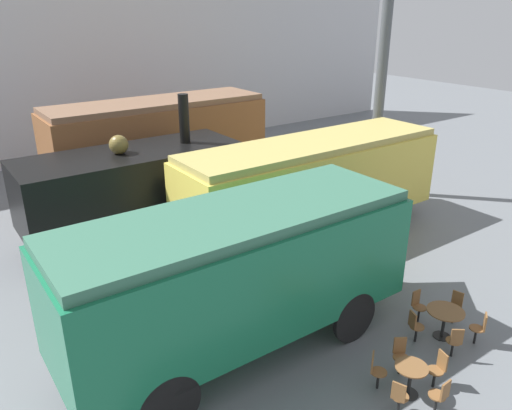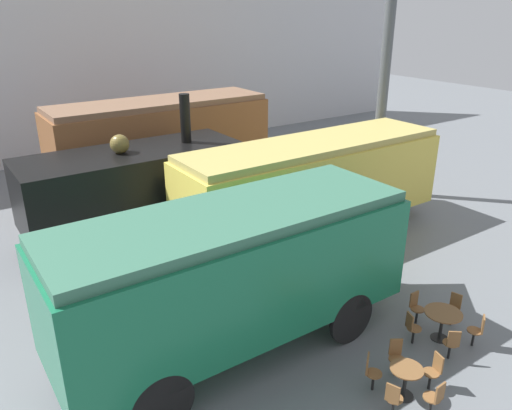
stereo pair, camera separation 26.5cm
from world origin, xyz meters
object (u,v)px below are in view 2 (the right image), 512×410
Objects in this scene: passenger_coach_wooden at (161,137)px; streamlined_locomotive at (259,260)px; steam_locomotive at (135,183)px; visitor_person at (378,258)px; cafe_table_near at (443,318)px; cafe_chair_0 at (478,329)px; passenger_coach_vintage at (313,181)px; cafe_table_mid at (406,376)px.

passenger_coach_wooden is 0.93× the size of streamlined_locomotive.
steam_locomotive is 8.55m from visitor_person.
cafe_table_near is 0.84m from cafe_chair_0.
visitor_person is at bearing 1.55° from streamlined_locomotive.
passenger_coach_vintage is at bearing -32.00° from steam_locomotive.
cafe_table_mid is 0.84× the size of cafe_chair_0.
cafe_chair_0 is (4.20, -3.28, -1.70)m from streamlined_locomotive.
visitor_person is at bearing -35.71° from cafe_chair_0.
visitor_person reaches higher than cafe_chair_0.
passenger_coach_wooden is 10.97× the size of cafe_chair_0.
cafe_table_near is 1.06× the size of cafe_chair_0.
streamlined_locomotive is (0.19, -7.29, 0.16)m from steam_locomotive.
steam_locomotive is 8.21× the size of cafe_table_near.
cafe_table_near is (3.93, -9.88, -1.43)m from steam_locomotive.
streamlined_locomotive reaches higher than cafe_table_near.
passenger_coach_wooden is 5.64× the size of visitor_person.
passenger_coach_vintage reaches higher than cafe_table_mid.
cafe_table_near reaches higher than cafe_table_mid.
passenger_coach_wooden reaches higher than cafe_table_near.
streamlined_locomotive is 11.74× the size of cafe_chair_0.
cafe_chair_0 is at bearing -84.59° from passenger_coach_wooden.
visitor_person is at bearing 77.87° from cafe_table_near.
passenger_coach_wooden is at bearing 93.83° from cafe_table_near.
cafe_chair_0 is 3.43m from visitor_person.
passenger_coach_vintage is 4.10m from visitor_person.
passenger_coach_wooden is 7.96m from passenger_coach_vintage.
streamlined_locomotive is at bearing -141.91° from passenger_coach_vintage.
steam_locomotive is 0.76× the size of passenger_coach_vintage.
passenger_coach_vintage is 0.98× the size of streamlined_locomotive.
passenger_coach_wooden is 1.26× the size of steam_locomotive.
steam_locomotive is (-2.98, -4.32, -0.32)m from passenger_coach_wooden.
cafe_table_near is (-1.35, -6.58, -1.42)m from passenger_coach_vintage.
visitor_person is (0.58, 2.71, 0.30)m from cafe_table_near.
visitor_person is at bearing 50.47° from cafe_table_mid.
passenger_coach_wooden is 15.07m from cafe_chair_0.
cafe_table_mid is (-3.68, -7.39, -1.51)m from passenger_coach_vintage.
steam_locomotive is 8.68× the size of cafe_chair_0.
passenger_coach_vintage is 8.40m from cafe_table_mid.
streamlined_locomotive is at bearing 145.23° from cafe_table_near.
streamlined_locomotive is 4.82m from cafe_table_near.
cafe_chair_0 is (1.41, -14.89, -1.85)m from passenger_coach_wooden.
passenger_coach_vintage is 5.89× the size of visitor_person.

